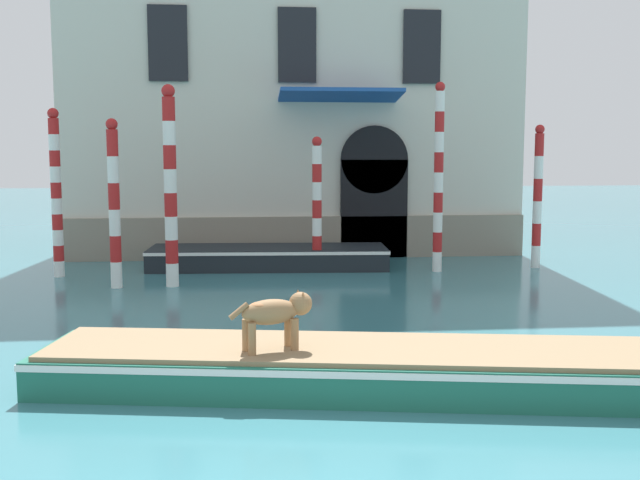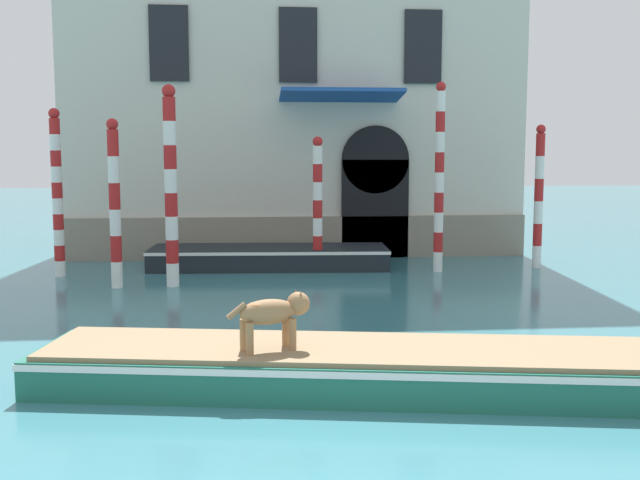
% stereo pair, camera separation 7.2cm
% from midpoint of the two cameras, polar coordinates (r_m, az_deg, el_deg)
% --- Properties ---
extents(palazzo_left, '(13.01, 7.40, 13.17)m').
position_cam_midpoint_polar(palazzo_left, '(24.14, -2.38, 15.27)').
color(palazzo_left, beige).
rests_on(palazzo_left, ground_plane).
extents(boat_foreground, '(8.54, 3.15, 0.54)m').
position_cam_midpoint_polar(boat_foreground, '(9.55, 3.55, -9.58)').
color(boat_foreground, '#1E6651').
rests_on(boat_foreground, ground_plane).
extents(dog_on_deck, '(1.04, 0.54, 0.72)m').
position_cam_midpoint_polar(dog_on_deck, '(9.24, -3.58, -5.52)').
color(dog_on_deck, '#997047').
rests_on(dog_on_deck, boat_foreground).
extents(boat_moored_near_palazzo, '(6.17, 2.14, 0.54)m').
position_cam_midpoint_polar(boat_moored_near_palazzo, '(19.32, -4.06, -1.29)').
color(boat_moored_near_palazzo, black).
rests_on(boat_moored_near_palazzo, ground_plane).
extents(mooring_pole_0, '(0.24, 0.24, 4.67)m').
position_cam_midpoint_polar(mooring_pole_0, '(18.75, 8.91, 4.76)').
color(mooring_pole_0, white).
rests_on(mooring_pole_0, ground_plane).
extents(mooring_pole_1, '(0.25, 0.25, 3.35)m').
position_cam_midpoint_polar(mooring_pole_1, '(18.59, -0.34, 2.78)').
color(mooring_pole_1, white).
rests_on(mooring_pole_1, ground_plane).
extents(mooring_pole_2, '(0.26, 0.26, 4.00)m').
position_cam_midpoint_polar(mooring_pole_2, '(18.84, -19.56, 3.44)').
color(mooring_pole_2, white).
rests_on(mooring_pole_2, ground_plane).
extents(mooring_pole_3, '(0.25, 0.25, 3.69)m').
position_cam_midpoint_polar(mooring_pole_3, '(16.88, -15.53, 2.72)').
color(mooring_pole_3, white).
rests_on(mooring_pole_3, ground_plane).
extents(mooring_pole_4, '(0.24, 0.24, 3.66)m').
position_cam_midpoint_polar(mooring_pole_4, '(19.95, 16.15, 3.23)').
color(mooring_pole_4, white).
rests_on(mooring_pole_4, ground_plane).
extents(mooring_pole_5, '(0.29, 0.29, 4.43)m').
position_cam_midpoint_polar(mooring_pole_5, '(16.77, -11.45, 4.08)').
color(mooring_pole_5, white).
rests_on(mooring_pole_5, ground_plane).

